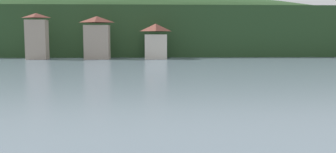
# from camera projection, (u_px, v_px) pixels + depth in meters

# --- Properties ---
(wooded_hillside) EXTENTS (352.00, 64.11, 33.84)m
(wooded_hillside) POSITION_uv_depth(u_px,v_px,m) (110.00, 36.00, 129.11)
(wooded_hillside) COLOR #264223
(wooded_hillside) RESTS_ON ground_plane
(shore_building_west) EXTENTS (4.84, 3.19, 10.48)m
(shore_building_west) POSITION_uv_depth(u_px,v_px,m) (37.00, 37.00, 85.15)
(shore_building_west) COLOR gray
(shore_building_west) RESTS_ON ground_plane
(shore_building_westcentral) EXTENTS (5.89, 4.37, 9.87)m
(shore_building_westcentral) POSITION_uv_depth(u_px,v_px,m) (97.00, 38.00, 86.33)
(shore_building_westcentral) COLOR gray
(shore_building_westcentral) RESTS_ON ground_plane
(shore_building_central) EXTENTS (5.33, 5.91, 8.20)m
(shore_building_central) POSITION_uv_depth(u_px,v_px,m) (156.00, 42.00, 87.72)
(shore_building_central) COLOR beige
(shore_building_central) RESTS_ON ground_plane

